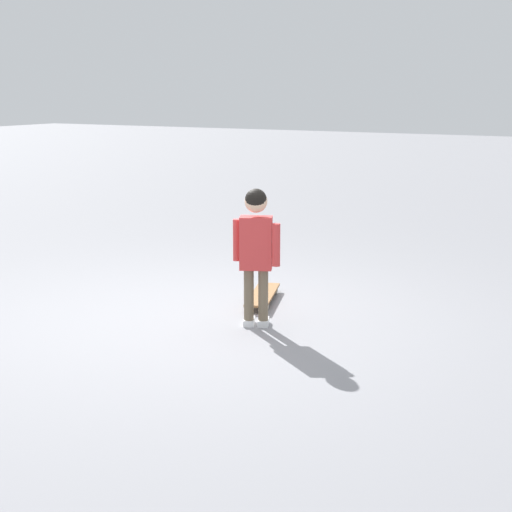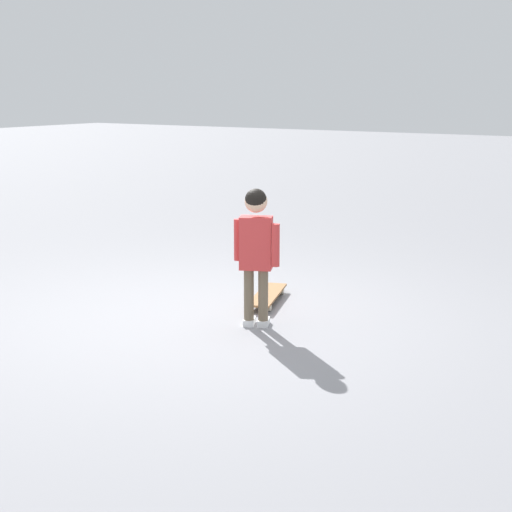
% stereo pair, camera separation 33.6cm
% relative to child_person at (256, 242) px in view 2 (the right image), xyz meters
% --- Properties ---
extents(ground_plane, '(50.00, 50.00, 0.00)m').
position_rel_child_person_xyz_m(ground_plane, '(-0.09, 0.47, -0.66)').
color(ground_plane, gray).
extents(child_person, '(0.25, 0.41, 1.06)m').
position_rel_child_person_xyz_m(child_person, '(0.00, 0.00, 0.00)').
color(child_person, brown).
rests_on(child_person, ground).
extents(skateboard, '(0.77, 0.42, 0.07)m').
position_rel_child_person_xyz_m(skateboard, '(0.61, 0.27, -0.60)').
color(skateboard, olive).
rests_on(skateboard, ground).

